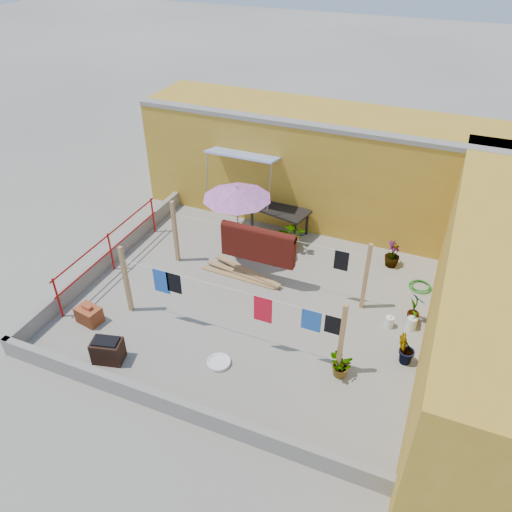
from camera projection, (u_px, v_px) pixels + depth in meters
name	position (u px, v px, depth m)	size (l,w,h in m)	color
ground	(252.00, 301.00, 12.08)	(80.00, 80.00, 0.00)	#9E998E
wall_back	(330.00, 167.00, 14.55)	(11.00, 3.27, 3.21)	gold
wall_right	(501.00, 304.00, 9.53)	(2.40, 9.00, 3.20)	gold
parapet_front	(176.00, 407.00, 9.25)	(8.30, 0.16, 0.44)	gray
parapet_left	(111.00, 256.00, 13.24)	(0.16, 7.30, 0.44)	gray
red_railing	(110.00, 246.00, 12.73)	(0.05, 4.20, 1.10)	#A51310
clothesline_rig	(256.00, 252.00, 11.92)	(5.09, 2.35, 1.80)	tan
patio_umbrella	(237.00, 194.00, 12.55)	(2.12, 2.12, 2.13)	gray
outdoor_table	(280.00, 211.00, 14.25)	(1.81, 1.17, 0.78)	black
brick_stack	(89.00, 315.00, 11.37)	(0.60, 0.48, 0.47)	#AB4D27
lumber_pile	(243.00, 274.00, 12.85)	(2.23, 0.72, 0.14)	tan
brazier	(108.00, 350.00, 10.36)	(0.70, 0.55, 0.56)	black
white_basin	(219.00, 362.00, 10.39)	(0.51, 0.51, 0.09)	white
water_jug_a	(412.00, 323.00, 11.21)	(0.22, 0.22, 0.35)	white
water_jug_b	(389.00, 322.00, 11.27)	(0.20, 0.20, 0.31)	white
green_hose	(420.00, 286.00, 12.48)	(0.56, 0.56, 0.08)	#1E7B1B
plant_back_a	(292.00, 236.00, 13.68)	(0.76, 0.66, 0.84)	#1E5A19
plant_back_b	(392.00, 254.00, 13.07)	(0.40, 0.40, 0.71)	#1E5A19
plant_right_a	(415.00, 307.00, 11.23)	(0.46, 0.31, 0.87)	#1E5A19
plant_right_b	(405.00, 350.00, 10.24)	(0.41, 0.33, 0.75)	#1E5A19
plant_right_c	(341.00, 366.00, 9.98)	(0.53, 0.46, 0.59)	#1E5A19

